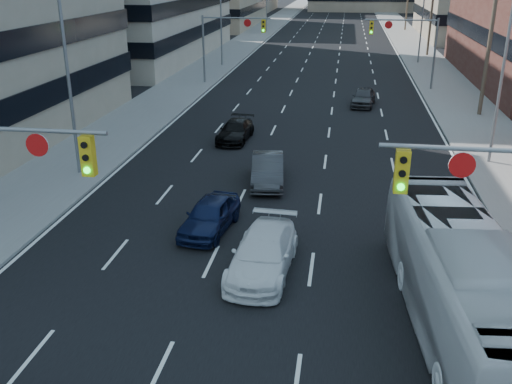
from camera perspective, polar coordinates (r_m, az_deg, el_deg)
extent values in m
cube|color=black|center=(136.06, 8.03, 17.15)|extent=(18.00, 300.00, 0.02)
cube|color=slate|center=(136.75, 2.99, 17.37)|extent=(5.00, 300.00, 0.15)
cube|color=slate|center=(136.32, 13.08, 16.86)|extent=(5.00, 300.00, 0.15)
cube|color=gold|center=(15.92, -16.45, 3.48)|extent=(0.35, 0.28, 1.10)
cylinder|color=black|center=(15.68, -16.82, 4.51)|extent=(0.18, 0.06, 0.18)
cylinder|color=black|center=(15.78, -16.69, 3.30)|extent=(0.18, 0.06, 0.18)
cylinder|color=#0CE526|center=(15.89, -16.55, 2.10)|extent=(0.18, 0.06, 0.18)
cylinder|color=white|center=(16.46, -21.03, 4.41)|extent=(0.64, 0.06, 0.64)
cube|color=gold|center=(14.54, 14.36, 2.00)|extent=(0.35, 0.28, 1.10)
cylinder|color=black|center=(14.28, 14.54, 3.11)|extent=(0.18, 0.06, 0.18)
cylinder|color=black|center=(14.39, 14.42, 1.79)|extent=(0.18, 0.06, 0.18)
cylinder|color=#0CE526|center=(14.50, 14.29, 0.49)|extent=(0.18, 0.06, 0.18)
cylinder|color=white|center=(14.65, 19.91, 2.55)|extent=(0.64, 0.06, 0.64)
cylinder|color=slate|center=(52.66, -5.26, 13.95)|extent=(0.18, 0.18, 6.00)
cylinder|color=slate|center=(51.73, -1.99, 17.00)|extent=(6.00, 0.12, 0.12)
cube|color=gold|center=(51.39, 0.76, 16.26)|extent=(0.35, 0.28, 1.10)
cylinder|color=black|center=(51.21, 0.73, 16.63)|extent=(0.18, 0.06, 0.18)
cylinder|color=black|center=(51.24, 0.73, 16.24)|extent=(0.18, 0.06, 0.18)
cylinder|color=#0CE526|center=(51.27, 0.73, 15.85)|extent=(0.18, 0.06, 0.18)
cylinder|color=white|center=(51.56, -0.85, 16.55)|extent=(0.64, 0.06, 0.64)
cylinder|color=slate|center=(51.67, 17.42, 12.94)|extent=(0.18, 0.18, 6.00)
cylinder|color=slate|center=(51.03, 14.32, 16.33)|extent=(6.00, 0.12, 0.12)
cube|color=gold|center=(50.93, 11.47, 15.81)|extent=(0.35, 0.28, 1.10)
cylinder|color=black|center=(50.74, 11.50, 16.18)|extent=(0.18, 0.06, 0.18)
cylinder|color=black|center=(50.77, 11.47, 15.79)|extent=(0.18, 0.06, 0.18)
cylinder|color=#0CE526|center=(50.81, 11.44, 15.40)|extent=(0.18, 0.06, 0.18)
cylinder|color=white|center=(50.96, 13.12, 15.97)|extent=(0.64, 0.06, 0.64)
cylinder|color=#4C3D2D|center=(42.99, 22.39, 14.16)|extent=(0.28, 0.28, 11.00)
cylinder|color=#4C3D2D|center=(72.45, 17.19, 17.16)|extent=(0.28, 0.28, 11.00)
cylinder|color=slate|center=(29.30, -18.16, 9.95)|extent=(0.16, 0.16, 9.00)
cylinder|color=slate|center=(62.30, -3.51, 16.54)|extent=(0.16, 0.16, 9.00)
cylinder|color=slate|center=(96.71, 1.05, 18.32)|extent=(0.16, 0.16, 9.00)
cylinder|color=slate|center=(32.13, 23.33, 10.22)|extent=(0.16, 0.16, 9.00)
cylinder|color=slate|center=(66.37, 16.27, 16.07)|extent=(0.16, 0.16, 9.00)
imported|color=silver|center=(19.68, 0.70, -6.16)|extent=(2.25, 4.96, 1.41)
imported|color=silver|center=(17.31, 20.00, -8.52)|extent=(3.61, 11.34, 3.11)
imported|color=#0D1534|center=(22.74, -4.63, -2.33)|extent=(2.10, 4.15, 1.35)
imported|color=#2E2F30|center=(27.67, 1.17, 2.23)|extent=(2.02, 4.47, 1.42)
imported|color=black|center=(34.87, -2.08, 6.13)|extent=(1.95, 4.29, 1.22)
imported|color=#333336|center=(44.73, 10.69, 9.32)|extent=(2.12, 4.18, 1.36)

